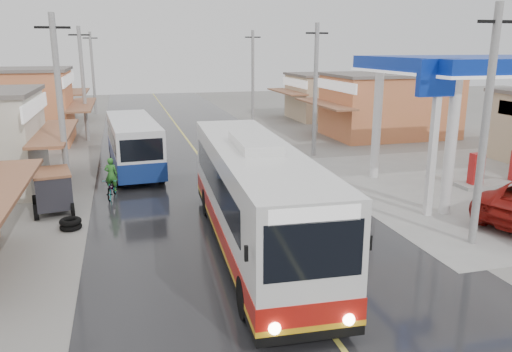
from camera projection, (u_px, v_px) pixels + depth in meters
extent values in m
plane|color=slate|center=(280.00, 266.00, 15.62)|extent=(120.00, 120.00, 0.00)
cube|color=black|center=(203.00, 161.00, 29.63)|extent=(12.00, 90.00, 0.02)
cube|color=#D8CC4C|center=(203.00, 161.00, 29.63)|extent=(0.15, 90.00, 0.01)
cube|color=gray|center=(495.00, 186.00, 24.49)|extent=(16.00, 16.00, 0.03)
cube|color=#0B2B9F|center=(510.00, 64.00, 23.02)|extent=(12.00, 8.00, 0.70)
cube|color=white|center=(509.00, 71.00, 23.09)|extent=(12.10, 8.10, 0.12)
cylinder|color=white|center=(377.00, 125.00, 25.34)|extent=(0.44, 0.44, 5.50)
cylinder|color=white|center=(450.00, 148.00, 19.74)|extent=(0.44, 0.44, 5.50)
cube|color=gray|center=(495.00, 184.00, 24.47)|extent=(4.00, 1.20, 0.20)
cube|color=#B21919|center=(476.00, 169.00, 23.95)|extent=(0.60, 0.45, 1.50)
cube|color=white|center=(433.00, 143.00, 19.47)|extent=(0.25, 0.25, 6.00)
cube|color=#0B2B9F|center=(439.00, 78.00, 18.84)|extent=(1.80, 0.30, 1.40)
cube|color=silver|center=(254.00, 192.00, 16.31)|extent=(3.10, 12.15, 2.96)
cube|color=black|center=(255.00, 237.00, 16.71)|extent=(3.12, 12.17, 0.30)
cube|color=#A9150E|center=(255.00, 223.00, 16.58)|extent=(3.14, 12.19, 0.55)
cube|color=gold|center=(255.00, 232.00, 16.66)|extent=(3.15, 12.20, 0.14)
cube|color=black|center=(251.00, 178.00, 16.70)|extent=(3.02, 9.65, 1.00)
cube|color=black|center=(313.00, 250.00, 10.56)|extent=(2.21, 0.23, 1.30)
cube|color=black|center=(226.00, 145.00, 21.84)|extent=(2.21, 0.23, 1.10)
cube|color=white|center=(315.00, 214.00, 10.35)|extent=(2.01, 0.22, 0.35)
cube|color=silver|center=(254.00, 143.00, 15.89)|extent=(1.35, 3.07, 0.30)
cylinder|color=black|center=(247.00, 297.00, 12.47)|extent=(0.41, 1.12, 1.10)
cylinder|color=black|center=(330.00, 289.00, 12.92)|extent=(0.41, 1.12, 1.10)
cylinder|color=black|center=(208.00, 202.00, 20.06)|extent=(0.41, 1.12, 1.10)
cylinder|color=black|center=(261.00, 199.00, 20.51)|extent=(0.41, 1.12, 1.10)
sphere|color=#FFF2CC|center=(274.00, 328.00, 10.75)|extent=(0.29, 0.29, 0.28)
sphere|color=#FFF2CC|center=(349.00, 319.00, 11.10)|extent=(0.29, 0.29, 0.28)
cube|color=black|center=(246.00, 253.00, 10.52)|extent=(0.08, 0.08, 0.35)
cube|color=black|center=(370.00, 243.00, 11.09)|extent=(0.08, 0.08, 0.35)
cube|color=silver|center=(133.00, 141.00, 27.01)|extent=(2.82, 8.61, 2.35)
cube|color=navy|center=(134.00, 156.00, 27.21)|extent=(2.86, 8.65, 0.94)
cube|color=black|center=(133.00, 135.00, 26.92)|extent=(2.76, 7.20, 0.85)
cube|color=black|center=(142.00, 150.00, 23.09)|extent=(1.96, 0.25, 1.04)
cylinder|color=black|center=(120.00, 177.00, 24.23)|extent=(0.34, 0.96, 0.94)
cylinder|color=black|center=(161.00, 174.00, 24.86)|extent=(0.34, 0.96, 0.94)
cylinder|color=black|center=(112.00, 153.00, 29.75)|extent=(0.34, 0.96, 0.94)
cylinder|color=black|center=(147.00, 150.00, 30.38)|extent=(0.34, 0.96, 0.94)
imported|color=black|center=(112.00, 188.00, 22.53)|extent=(0.92, 1.83, 0.92)
imported|color=#2A7025|center=(111.00, 175.00, 22.17)|extent=(0.62, 0.46, 1.53)
cube|color=#26262D|center=(53.00, 189.00, 20.40)|extent=(1.68, 2.27, 1.35)
cube|color=brown|center=(51.00, 172.00, 20.22)|extent=(1.74, 2.33, 0.10)
cylinder|color=black|center=(36.00, 212.00, 19.64)|extent=(0.29, 0.64, 0.62)
cylinder|color=black|center=(35.00, 202.00, 20.91)|extent=(0.29, 0.64, 0.62)
cylinder|color=black|center=(73.00, 209.00, 20.00)|extent=(0.23, 0.63, 0.62)
torus|color=black|center=(71.00, 227.00, 18.70)|extent=(0.81, 0.81, 0.21)
torus|color=black|center=(70.00, 221.00, 18.64)|extent=(0.81, 0.81, 0.21)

